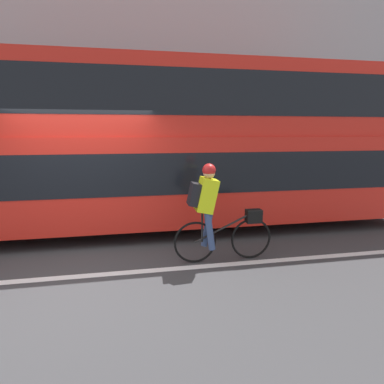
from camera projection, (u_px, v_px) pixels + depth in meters
name	position (u px, v px, depth m)	size (l,w,h in m)	color
ground_plane	(78.00, 273.00, 4.59)	(80.00, 80.00, 0.00)	#38383A
road_center_line	(77.00, 277.00, 4.48)	(50.00, 0.14, 0.01)	silver
sidewalk_curb	(108.00, 200.00, 9.27)	(60.00, 2.28, 0.12)	#A8A399
building_facade	(103.00, 41.00, 9.54)	(60.00, 0.30, 9.94)	#9E9EA3
bus	(152.00, 141.00, 6.55)	(11.51, 2.55, 3.49)	black
cyclist_on_bike	(214.00, 210.00, 4.86)	(1.67, 0.32, 1.65)	black
trash_bin	(177.00, 182.00, 9.44)	(0.45, 0.45, 0.89)	#515156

